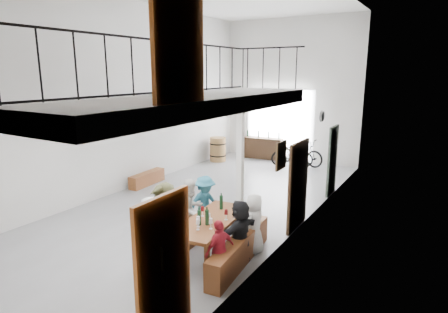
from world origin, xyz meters
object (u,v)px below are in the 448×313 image
Objects in this scene: tasting_table at (211,223)px; bicycle_near at (299,152)px; oak_barrel at (218,149)px; host_standing at (165,246)px; serving_counter at (263,148)px; side_bench at (147,179)px; bench_inner at (184,238)px.

tasting_table is 7.91m from bicycle_near.
bicycle_near is at bearing 18.78° from oak_barrel.
bicycle_near is (-1.32, 9.41, -0.45)m from host_standing.
serving_counter is at bearing 86.01° from bicycle_near.
tasting_table is 1.25× the size of serving_counter.
oak_barrel is at bearing 86.97° from side_bench.
tasting_table is 1.06× the size of bench_inner.
oak_barrel is 9.45m from host_standing.
bicycle_near is (3.21, 4.89, 0.31)m from side_bench.
serving_counter reaches higher than side_bench.
oak_barrel is 3.17m from bicycle_near.
host_standing reaches higher than serving_counter.
side_bench is 1.49× the size of oak_barrel.
bench_inner is 1.36× the size of side_bench.
bicycle_near is at bearing 56.75° from side_bench.
bench_inner reaches higher than side_bench.
bicycle_near is (1.68, -0.34, 0.08)m from serving_counter.
side_bench is (-4.33, 2.94, -0.51)m from tasting_table.
tasting_table is 1.06× the size of host_standing.
bench_inner is 7.58m from oak_barrel.
host_standing is at bearing -78.81° from serving_counter.
oak_barrel is at bearing 116.16° from bicycle_near.
bench_inner is at bearing -81.41° from serving_counter.
side_bench is at bearing 154.13° from bicycle_near.
oak_barrel is at bearing 114.85° from tasting_table.
side_bench is 0.73× the size of bicycle_near.
host_standing reaches higher than bench_inner.
bench_inner is 1.18× the size of serving_counter.
tasting_table is at bearing 99.07° from host_standing.
side_bench is 3.89m from oak_barrel.
bench_inner is 2.00m from host_standing.
host_standing reaches higher than oak_barrel.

